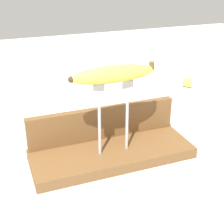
% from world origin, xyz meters
% --- Properties ---
extents(ground_plane, '(3.00, 3.00, 0.00)m').
position_xyz_m(ground_plane, '(0.00, 0.00, 0.00)').
color(ground_plane, silver).
extents(wooden_board, '(0.40, 0.15, 0.03)m').
position_xyz_m(wooden_board, '(0.00, 0.00, 0.01)').
color(wooden_board, brown).
rests_on(wooden_board, ground).
extents(board_backstop, '(0.39, 0.02, 0.08)m').
position_xyz_m(board_backstop, '(0.00, 0.06, 0.07)').
color(board_backstop, brown).
rests_on(board_backstop, wooden_board).
extents(fork_stand_center, '(0.09, 0.01, 0.18)m').
position_xyz_m(fork_stand_center, '(-0.00, -0.01, 0.13)').
color(fork_stand_center, '#B2B2B7').
rests_on(fork_stand_center, wooden_board).
extents(banana_raised_center, '(0.20, 0.04, 0.04)m').
position_xyz_m(banana_raised_center, '(-0.00, -0.01, 0.22)').
color(banana_raised_center, '#DBD147').
rests_on(banana_raised_center, fork_stand_center).
extents(fork_fallen_near, '(0.17, 0.10, 0.01)m').
position_xyz_m(fork_fallen_near, '(0.10, 0.27, 0.00)').
color(fork_fallen_near, '#B2B2B7').
rests_on(fork_fallen_near, ground).
extents(banana_chunk_near, '(0.05, 0.05, 0.04)m').
position_xyz_m(banana_chunk_near, '(0.46, 0.37, 0.02)').
color(banana_chunk_near, '#DBD147').
rests_on(banana_chunk_near, ground).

